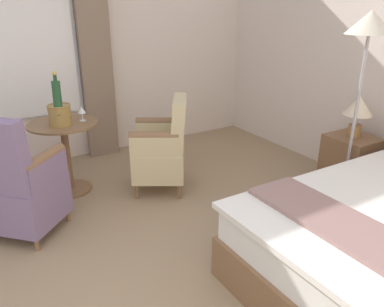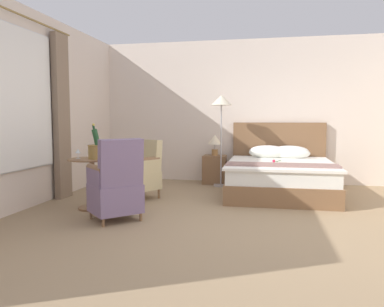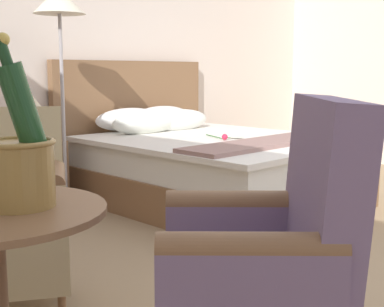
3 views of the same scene
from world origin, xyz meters
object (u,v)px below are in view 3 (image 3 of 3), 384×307
(floor_lamp_brass, at_px, (60,21))
(champagne_bucket, at_px, (20,160))
(armchair_facing_bed, at_px, (263,299))
(bedside_lamp, at_px, (28,105))
(armchair_by_window, at_px, (5,219))
(bed, at_px, (206,163))
(nightstand, at_px, (32,176))

(floor_lamp_brass, bearing_deg, champagne_bucket, -123.89)
(floor_lamp_brass, xyz_separation_m, armchair_facing_bed, (-0.98, -2.70, -1.05))
(bedside_lamp, bearing_deg, armchair_by_window, -121.54)
(bedside_lamp, bearing_deg, armchair_facing_bed, -105.57)
(bed, height_order, bedside_lamp, bed)
(champagne_bucket, bearing_deg, bed, 33.73)
(floor_lamp_brass, bearing_deg, armchair_facing_bed, -109.91)
(bed, relative_size, floor_lamp_brass, 1.28)
(bedside_lamp, distance_m, armchair_facing_bed, 3.10)
(floor_lamp_brass, relative_size, armchair_facing_bed, 1.67)
(bedside_lamp, distance_m, armchair_by_window, 1.91)
(champagne_bucket, bearing_deg, bedside_lamp, 61.65)
(champagne_bucket, bearing_deg, armchair_by_window, 67.99)
(armchair_by_window, relative_size, armchair_facing_bed, 0.91)
(bed, distance_m, floor_lamp_brass, 1.65)
(bedside_lamp, bearing_deg, floor_lamp_brass, -58.47)
(bed, bearing_deg, nightstand, 148.39)
(floor_lamp_brass, distance_m, armchair_facing_bed, 3.06)
(nightstand, bearing_deg, floor_lamp_brass, -58.48)
(floor_lamp_brass, height_order, armchair_by_window, floor_lamp_brass)
(armchair_by_window, bearing_deg, champagne_bucket, -112.01)
(bed, xyz_separation_m, champagne_bucket, (-2.56, -1.71, 0.53))
(nightstand, distance_m, champagne_bucket, 2.86)
(floor_lamp_brass, relative_size, armchair_by_window, 1.83)
(bedside_lamp, bearing_deg, nightstand, 0.00)
(champagne_bucket, relative_size, armchair_facing_bed, 0.48)
(floor_lamp_brass, bearing_deg, nightstand, 121.52)
(nightstand, xyz_separation_m, bedside_lamp, (-0.00, 0.00, 0.56))
(bedside_lamp, distance_m, champagne_bucket, 2.80)
(nightstand, height_order, bedside_lamp, bedside_lamp)
(bed, height_order, nightstand, bed)
(bedside_lamp, relative_size, floor_lamp_brass, 0.24)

